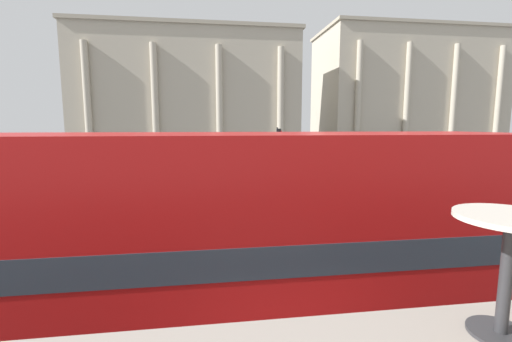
{
  "coord_description": "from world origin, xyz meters",
  "views": [
    {
      "loc": [
        -0.99,
        -2.01,
        4.32
      ],
      "look_at": [
        1.55,
        15.81,
        1.93
      ],
      "focal_mm": 24.0,
      "sensor_mm": 36.0,
      "label": 1
    }
  ],
  "objects_px": {
    "pedestrian_white": "(196,170)",
    "pedestrian_olive": "(218,158)",
    "plaza_building_right": "(404,92)",
    "traffic_light_mid": "(256,160)",
    "plaza_building_left": "(189,93)",
    "double_decker_bus": "(215,246)",
    "cafe_dining_table": "(509,248)",
    "pedestrian_yellow": "(282,173)",
    "pedestrian_grey": "(216,170)",
    "traffic_light_far": "(278,146)",
    "traffic_light_near": "(446,178)"
  },
  "relations": [
    {
      "from": "pedestrian_grey",
      "to": "traffic_light_near",
      "type": "bearing_deg",
      "value": 54.4
    },
    {
      "from": "cafe_dining_table",
      "to": "plaza_building_right",
      "type": "height_order",
      "value": "plaza_building_right"
    },
    {
      "from": "double_decker_bus",
      "to": "pedestrian_olive",
      "type": "xyz_separation_m",
      "value": [
        0.95,
        30.12,
        -1.4
      ]
    },
    {
      "from": "double_decker_bus",
      "to": "plaza_building_right",
      "type": "relative_size",
      "value": 0.33
    },
    {
      "from": "plaza_building_right",
      "to": "pedestrian_grey",
      "type": "bearing_deg",
      "value": -136.92
    },
    {
      "from": "plaza_building_left",
      "to": "double_decker_bus",
      "type": "bearing_deg",
      "value": -86.89
    },
    {
      "from": "pedestrian_grey",
      "to": "double_decker_bus",
      "type": "bearing_deg",
      "value": 23.83
    },
    {
      "from": "cafe_dining_table",
      "to": "pedestrian_grey",
      "type": "bearing_deg",
      "value": 92.51
    },
    {
      "from": "pedestrian_grey",
      "to": "pedestrian_olive",
      "type": "bearing_deg",
      "value": -157.3
    },
    {
      "from": "plaza_building_right",
      "to": "traffic_light_mid",
      "type": "bearing_deg",
      "value": -128.45
    },
    {
      "from": "traffic_light_mid",
      "to": "pedestrian_yellow",
      "type": "relative_size",
      "value": 2.25
    },
    {
      "from": "cafe_dining_table",
      "to": "pedestrian_white",
      "type": "xyz_separation_m",
      "value": [
        -2.57,
        23.98,
        -2.6
      ]
    },
    {
      "from": "pedestrian_yellow",
      "to": "pedestrian_white",
      "type": "bearing_deg",
      "value": 124.58
    },
    {
      "from": "plaza_building_left",
      "to": "plaza_building_right",
      "type": "distance_m",
      "value": 38.8
    },
    {
      "from": "cafe_dining_table",
      "to": "traffic_light_far",
      "type": "distance_m",
      "value": 24.81
    },
    {
      "from": "traffic_light_mid",
      "to": "pedestrian_olive",
      "type": "xyz_separation_m",
      "value": [
        -1.42,
        18.45,
        -1.65
      ]
    },
    {
      "from": "double_decker_bus",
      "to": "pedestrian_white",
      "type": "bearing_deg",
      "value": 98.53
    },
    {
      "from": "cafe_dining_table",
      "to": "pedestrian_white",
      "type": "height_order",
      "value": "cafe_dining_table"
    },
    {
      "from": "pedestrian_white",
      "to": "pedestrian_olive",
      "type": "xyz_separation_m",
      "value": [
        1.92,
        9.99,
        -0.09
      ]
    },
    {
      "from": "cafe_dining_table",
      "to": "plaza_building_left",
      "type": "xyz_separation_m",
      "value": [
        -4.2,
        51.42,
        5.47
      ]
    },
    {
      "from": "pedestrian_grey",
      "to": "plaza_building_left",
      "type": "bearing_deg",
      "value": -148.08
    },
    {
      "from": "plaza_building_right",
      "to": "traffic_light_mid",
      "type": "relative_size",
      "value": 7.88
    },
    {
      "from": "pedestrian_white",
      "to": "pedestrian_grey",
      "type": "bearing_deg",
      "value": 98.13
    },
    {
      "from": "traffic_light_near",
      "to": "pedestrian_olive",
      "type": "relative_size",
      "value": 2.21
    },
    {
      "from": "cafe_dining_table",
      "to": "pedestrian_olive",
      "type": "relative_size",
      "value": 0.44
    },
    {
      "from": "traffic_light_mid",
      "to": "pedestrian_white",
      "type": "relative_size",
      "value": 2.23
    },
    {
      "from": "traffic_light_near",
      "to": "plaza_building_left",
      "type": "bearing_deg",
      "value": 105.24
    },
    {
      "from": "double_decker_bus",
      "to": "pedestrian_white",
      "type": "relative_size",
      "value": 5.87
    },
    {
      "from": "double_decker_bus",
      "to": "cafe_dining_table",
      "type": "bearing_deg",
      "value": -61.53
    },
    {
      "from": "pedestrian_olive",
      "to": "pedestrian_grey",
      "type": "relative_size",
      "value": 1.03
    },
    {
      "from": "traffic_light_far",
      "to": "pedestrian_grey",
      "type": "relative_size",
      "value": 2.62
    },
    {
      "from": "cafe_dining_table",
      "to": "pedestrian_olive",
      "type": "distance_m",
      "value": 34.08
    },
    {
      "from": "traffic_light_near",
      "to": "pedestrian_grey",
      "type": "distance_m",
      "value": 16.95
    },
    {
      "from": "plaza_building_right",
      "to": "traffic_light_far",
      "type": "height_order",
      "value": "plaza_building_right"
    },
    {
      "from": "traffic_light_far",
      "to": "pedestrian_olive",
      "type": "xyz_separation_m",
      "value": [
        -4.42,
        9.46,
        -1.77
      ]
    },
    {
      "from": "traffic_light_near",
      "to": "pedestrian_white",
      "type": "bearing_deg",
      "value": 124.47
    },
    {
      "from": "plaza_building_right",
      "to": "pedestrian_white",
      "type": "height_order",
      "value": "plaza_building_right"
    },
    {
      "from": "plaza_building_left",
      "to": "plaza_building_right",
      "type": "xyz_separation_m",
      "value": [
        38.3,
        6.07,
        1.31
      ]
    },
    {
      "from": "plaza_building_left",
      "to": "plaza_building_right",
      "type": "height_order",
      "value": "plaza_building_right"
    },
    {
      "from": "traffic_light_far",
      "to": "pedestrian_white",
      "type": "height_order",
      "value": "traffic_light_far"
    },
    {
      "from": "plaza_building_left",
      "to": "traffic_light_far",
      "type": "bearing_deg",
      "value": -73.52
    },
    {
      "from": "plaza_building_right",
      "to": "pedestrian_yellow",
      "type": "xyz_separation_m",
      "value": [
        -30.63,
        -35.76,
        -9.39
      ]
    },
    {
      "from": "traffic_light_near",
      "to": "pedestrian_white",
      "type": "height_order",
      "value": "traffic_light_near"
    },
    {
      "from": "traffic_light_near",
      "to": "traffic_light_far",
      "type": "height_order",
      "value": "traffic_light_far"
    },
    {
      "from": "cafe_dining_table",
      "to": "plaza_building_right",
      "type": "bearing_deg",
      "value": 59.33
    },
    {
      "from": "pedestrian_yellow",
      "to": "plaza_building_right",
      "type": "bearing_deg",
      "value": 14.39
    },
    {
      "from": "double_decker_bus",
      "to": "plaza_building_left",
      "type": "relative_size",
      "value": 0.32
    },
    {
      "from": "pedestrian_white",
      "to": "traffic_light_mid",
      "type": "bearing_deg",
      "value": 7.49
    },
    {
      "from": "plaza_building_left",
      "to": "pedestrian_yellow",
      "type": "distance_m",
      "value": 31.7
    },
    {
      "from": "traffic_light_near",
      "to": "pedestrian_grey",
      "type": "height_order",
      "value": "traffic_light_near"
    }
  ]
}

